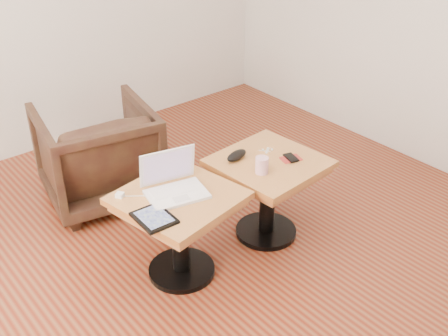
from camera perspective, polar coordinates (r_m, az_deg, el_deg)
room_shell at (r=2.38m, az=-2.55°, el=10.45°), size 4.52×4.52×2.71m
side_table_left at (r=3.07m, az=-4.58°, el=-4.84°), size 0.68×0.68×0.53m
side_table_right at (r=3.38m, az=4.52°, el=-1.18°), size 0.63×0.63×0.53m
laptop at (r=3.00m, az=-5.13°, el=-1.71°), size 0.36×0.31×0.22m
tablet at (r=2.82m, az=-7.12°, el=-5.04°), size 0.18×0.22×0.02m
charging_adapter at (r=3.01m, az=-10.55°, el=-2.71°), size 0.05×0.05×0.02m
glasses_case at (r=3.30m, az=1.29°, el=1.29°), size 0.17×0.10×0.05m
striped_cup at (r=3.16m, az=3.87°, el=0.29°), size 0.09×0.09×0.10m
earbuds_tangle at (r=3.41m, az=4.42°, el=1.82°), size 0.08×0.05×0.01m
phone_on_sleeve at (r=3.34m, az=6.82°, el=1.00°), size 0.14×0.12×0.01m
armchair at (r=3.86m, az=-12.69°, el=1.40°), size 0.85×0.87×0.67m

